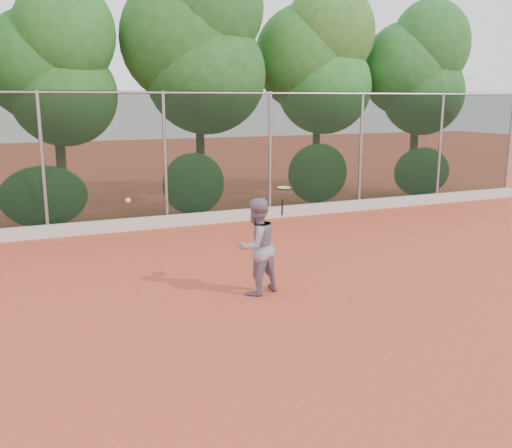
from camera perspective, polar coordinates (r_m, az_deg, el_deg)
name	(u,v)px	position (r m, az deg, el deg)	size (l,w,h in m)	color
ground	(281,315)	(9.03, 2.53, -9.04)	(80.00, 80.00, 0.00)	#BF472D
concrete_curb	(169,221)	(15.17, -8.69, 0.28)	(24.00, 0.20, 0.30)	beige
tennis_player	(256,246)	(9.73, 0.04, -2.26)	(0.81, 0.63, 1.67)	gray
chainlink_fence	(165,156)	(15.09, -9.08, 6.77)	(24.09, 0.09, 3.50)	black
foliage_backdrop	(125,58)	(16.87, -12.99, 15.85)	(23.70, 3.63, 7.55)	#3F2618
tennis_racket	(284,190)	(9.72, 2.79, 3.42)	(0.35, 0.35, 0.52)	black
tennis_ball_in_flight	(128,200)	(8.43, -12.68, 2.33)	(0.07, 0.07, 0.07)	#CEF637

